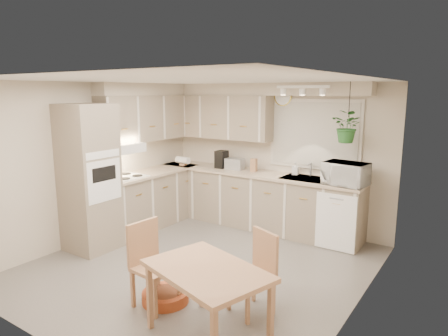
% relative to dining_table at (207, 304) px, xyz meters
% --- Properties ---
extents(floor, '(4.20, 4.20, 0.00)m').
position_rel_dining_table_xyz_m(floor, '(-1.02, 1.23, -0.35)').
color(floor, slate).
rests_on(floor, ground).
extents(ceiling, '(4.20, 4.20, 0.00)m').
position_rel_dining_table_xyz_m(ceiling, '(-1.02, 1.23, 2.05)').
color(ceiling, white).
rests_on(ceiling, wall_back).
extents(wall_back, '(4.00, 0.04, 2.40)m').
position_rel_dining_table_xyz_m(wall_back, '(-1.02, 3.33, 0.85)').
color(wall_back, beige).
rests_on(wall_back, floor).
extents(wall_front, '(4.00, 0.04, 2.40)m').
position_rel_dining_table_xyz_m(wall_front, '(-1.02, -0.87, 0.85)').
color(wall_front, beige).
rests_on(wall_front, floor).
extents(wall_left, '(0.04, 4.20, 2.40)m').
position_rel_dining_table_xyz_m(wall_left, '(-3.02, 1.23, 0.85)').
color(wall_left, beige).
rests_on(wall_left, floor).
extents(wall_right, '(0.04, 4.20, 2.40)m').
position_rel_dining_table_xyz_m(wall_right, '(0.98, 1.23, 0.85)').
color(wall_right, beige).
rests_on(wall_right, floor).
extents(base_cab_left, '(0.60, 1.85, 0.90)m').
position_rel_dining_table_xyz_m(base_cab_left, '(-2.72, 2.10, 0.10)').
color(base_cab_left, gray).
rests_on(base_cab_left, floor).
extents(base_cab_back, '(3.60, 0.60, 0.90)m').
position_rel_dining_table_xyz_m(base_cab_back, '(-1.22, 3.03, 0.10)').
color(base_cab_back, gray).
rests_on(base_cab_back, floor).
extents(counter_left, '(0.64, 1.89, 0.04)m').
position_rel_dining_table_xyz_m(counter_left, '(-2.71, 2.10, 0.57)').
color(counter_left, '#C3A68F').
rests_on(counter_left, base_cab_left).
extents(counter_back, '(3.64, 0.64, 0.04)m').
position_rel_dining_table_xyz_m(counter_back, '(-1.22, 3.02, 0.57)').
color(counter_back, '#C3A68F').
rests_on(counter_back, base_cab_back).
extents(oven_stack, '(0.65, 0.65, 2.10)m').
position_rel_dining_table_xyz_m(oven_stack, '(-2.70, 0.85, 0.70)').
color(oven_stack, gray).
rests_on(oven_stack, floor).
extents(wall_oven_face, '(0.02, 0.56, 0.58)m').
position_rel_dining_table_xyz_m(wall_oven_face, '(-2.38, 0.85, 0.70)').
color(wall_oven_face, white).
rests_on(wall_oven_face, oven_stack).
extents(upper_cab_left, '(0.35, 2.00, 0.75)m').
position_rel_dining_table_xyz_m(upper_cab_left, '(-2.85, 2.23, 1.47)').
color(upper_cab_left, gray).
rests_on(upper_cab_left, wall_left).
extents(upper_cab_back, '(2.00, 0.35, 0.75)m').
position_rel_dining_table_xyz_m(upper_cab_back, '(-2.02, 3.15, 1.47)').
color(upper_cab_back, gray).
rests_on(upper_cab_back, wall_back).
extents(soffit_left, '(0.30, 2.00, 0.20)m').
position_rel_dining_table_xyz_m(soffit_left, '(-2.87, 2.23, 1.95)').
color(soffit_left, beige).
rests_on(soffit_left, wall_left).
extents(soffit_back, '(3.60, 0.30, 0.20)m').
position_rel_dining_table_xyz_m(soffit_back, '(-1.22, 3.18, 1.95)').
color(soffit_back, beige).
rests_on(soffit_back, wall_back).
extents(cooktop, '(0.52, 0.58, 0.02)m').
position_rel_dining_table_xyz_m(cooktop, '(-2.70, 1.53, 0.59)').
color(cooktop, white).
rests_on(cooktop, counter_left).
extents(range_hood, '(0.40, 0.60, 0.14)m').
position_rel_dining_table_xyz_m(range_hood, '(-2.72, 1.53, 1.05)').
color(range_hood, white).
rests_on(range_hood, upper_cab_left).
extents(window_blinds, '(1.40, 0.02, 1.00)m').
position_rel_dining_table_xyz_m(window_blinds, '(-0.32, 3.30, 1.25)').
color(window_blinds, beige).
rests_on(window_blinds, wall_back).
extents(window_frame, '(1.50, 0.02, 1.10)m').
position_rel_dining_table_xyz_m(window_frame, '(-0.32, 3.31, 1.25)').
color(window_frame, beige).
rests_on(window_frame, wall_back).
extents(sink, '(0.70, 0.48, 0.10)m').
position_rel_dining_table_xyz_m(sink, '(-0.32, 3.03, 0.55)').
color(sink, '#A2A5A9').
rests_on(sink, counter_back).
extents(dishwasher_front, '(0.58, 0.02, 0.83)m').
position_rel_dining_table_xyz_m(dishwasher_front, '(0.28, 2.72, 0.07)').
color(dishwasher_front, white).
rests_on(dishwasher_front, base_cab_back).
extents(track_light_bar, '(0.80, 0.04, 0.04)m').
position_rel_dining_table_xyz_m(track_light_bar, '(-0.32, 2.78, 1.98)').
color(track_light_bar, white).
rests_on(track_light_bar, ceiling).
extents(wall_clock, '(0.30, 0.03, 0.30)m').
position_rel_dining_table_xyz_m(wall_clock, '(-0.87, 3.30, 1.83)').
color(wall_clock, gold).
rests_on(wall_clock, wall_back).
extents(dining_table, '(1.28, 1.03, 0.70)m').
position_rel_dining_table_xyz_m(dining_table, '(0.00, 0.00, 0.00)').
color(dining_table, '#AB7E55').
rests_on(dining_table, floor).
extents(chair_left, '(0.46, 0.46, 0.91)m').
position_rel_dining_table_xyz_m(chair_left, '(-0.80, 0.18, 0.10)').
color(chair_left, '#AB7E55').
rests_on(chair_left, floor).
extents(chair_back, '(0.52, 0.52, 0.85)m').
position_rel_dining_table_xyz_m(chair_back, '(0.10, 0.63, 0.07)').
color(chair_back, '#AB7E55').
rests_on(chair_back, floor).
extents(braided_rug, '(1.45, 1.29, 0.01)m').
position_rel_dining_table_xyz_m(braided_rug, '(-1.06, 1.14, -0.35)').
color(braided_rug, black).
rests_on(braided_rug, floor).
extents(pet_bed, '(0.67, 0.67, 0.12)m').
position_rel_dining_table_xyz_m(pet_bed, '(-0.78, 0.29, -0.29)').
color(pet_bed, '#AC4822').
rests_on(pet_bed, floor).
extents(microwave, '(0.63, 0.40, 0.40)m').
position_rel_dining_table_xyz_m(microwave, '(0.32, 2.93, 0.79)').
color(microwave, white).
rests_on(microwave, counter_back).
extents(soap_bottle, '(0.11, 0.22, 0.10)m').
position_rel_dining_table_xyz_m(soap_bottle, '(-0.56, 3.18, 0.64)').
color(soap_bottle, white).
rests_on(soap_bottle, counter_back).
extents(hanging_plant, '(0.53, 0.56, 0.36)m').
position_rel_dining_table_xyz_m(hanging_plant, '(0.32, 2.93, 1.38)').
color(hanging_plant, '#255C25').
rests_on(hanging_plant, ceiling).
extents(coffee_maker, '(0.17, 0.21, 0.30)m').
position_rel_dining_table_xyz_m(coffee_maker, '(-1.90, 3.03, 0.74)').
color(coffee_maker, black).
rests_on(coffee_maker, counter_back).
extents(toaster, '(0.32, 0.20, 0.19)m').
position_rel_dining_table_xyz_m(toaster, '(-1.64, 3.05, 0.68)').
color(toaster, '#A2A5A9').
rests_on(toaster, counter_back).
extents(knife_block, '(0.11, 0.11, 0.21)m').
position_rel_dining_table_xyz_m(knife_block, '(-1.27, 3.08, 0.70)').
color(knife_block, '#AB7E55').
rests_on(knife_block, counter_back).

